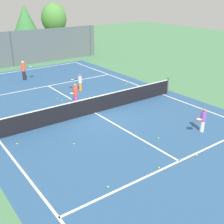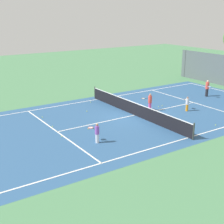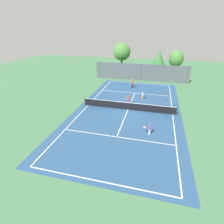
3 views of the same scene
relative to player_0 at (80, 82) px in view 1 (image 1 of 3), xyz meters
The scene contains 21 objects.
ground_plane 4.40m from the player_0, 108.75° to the right, with size 80.00×80.00×0.00m, color #4C8456.
court_surface 4.40m from the player_0, 108.75° to the right, with size 13.00×25.00×0.01m.
tennis_net 4.36m from the player_0, 108.75° to the right, with size 11.90×0.10×1.10m.
perimeter_fence 10.02m from the player_0, 98.07° to the left, with size 18.00×0.12×3.20m.
tree_0 14.62m from the player_0, 83.05° to the left, with size 2.55×2.55×5.31m.
tree_2 15.58m from the player_0, 70.28° to the left, with size 2.80×2.94×5.38m.
player_0 is the anchor object (origin of this frame).
player_1 9.42m from the player_0, 80.24° to the right, with size 0.84×0.48×1.22m.
player_2 5.37m from the player_0, 114.27° to the left, with size 0.87×0.68×1.52m.
player_3 2.95m from the player_0, 125.12° to the right, with size 0.81×0.72×1.39m.
tennis_ball_0 2.41m from the player_0, 149.82° to the right, with size 0.07×0.07×0.07m, color #CCE533.
tennis_ball_1 2.28m from the player_0, 161.55° to the right, with size 0.07×0.07×0.07m, color #CCE533.
tennis_ball_2 3.69m from the player_0, 13.34° to the right, with size 0.07×0.07×0.07m, color #CCE533.
tennis_ball_3 10.67m from the player_0, 92.39° to the right, with size 0.07×0.07×0.07m, color #CCE533.
tennis_ball_4 3.97m from the player_0, ahead, with size 0.07×0.07×0.07m, color #CCE533.
tennis_ball_6 10.70m from the player_0, 103.26° to the right, with size 0.07×0.07×0.07m, color #CCE533.
tennis_ball_7 7.94m from the player_0, 122.24° to the right, with size 0.07×0.07×0.07m, color #CCE533.
tennis_ball_8 8.63m from the player_0, 94.57° to the right, with size 0.07×0.07×0.07m, color #CCE533.
tennis_ball_9 8.17m from the player_0, 140.87° to the right, with size 0.07×0.07×0.07m, color #CCE533.
tennis_ball_10 11.28m from the player_0, 115.16° to the right, with size 0.07×0.07×0.07m, color #CCE533.
tennis_ball_11 3.43m from the player_0, 135.26° to the left, with size 0.07×0.07×0.07m, color #CCE533.
Camera 1 is at (-8.28, -13.03, 6.48)m, focal length 46.38 mm.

